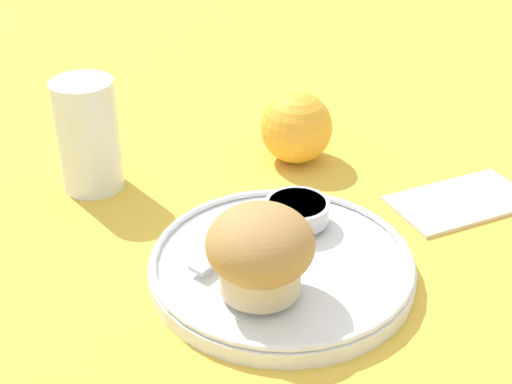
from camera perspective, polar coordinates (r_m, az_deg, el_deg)
ground_plane at (r=0.62m, az=3.58°, el=-6.17°), size 3.00×3.00×0.00m
plate at (r=0.61m, az=2.09°, el=-5.89°), size 0.23×0.23×0.02m
muffin at (r=0.54m, az=0.34°, el=-4.72°), size 0.08×0.08×0.07m
cream_ramekin at (r=0.64m, az=3.31°, el=-1.41°), size 0.06×0.06×0.02m
berry_pair at (r=0.63m, az=0.50°, el=-2.64°), size 0.03×0.01×0.01m
butter_knife at (r=0.63m, az=-0.18°, el=-3.00°), size 0.14×0.09×0.00m
orange_fruit at (r=0.77m, az=3.24°, el=5.18°), size 0.08×0.08×0.08m
juice_glass at (r=0.73m, az=-13.30°, el=4.43°), size 0.06×0.06×0.11m
folded_napkin at (r=0.73m, az=16.10°, el=-0.59°), size 0.14×0.08×0.01m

